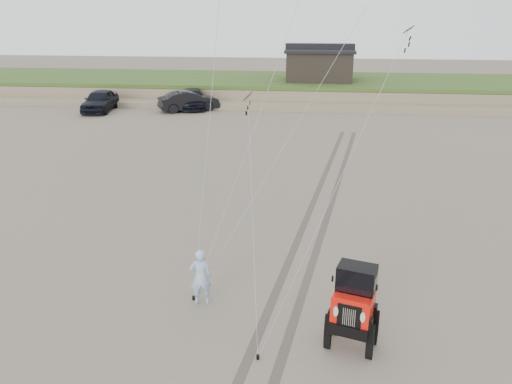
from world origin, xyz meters
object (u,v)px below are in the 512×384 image
at_px(man, 201,277).
at_px(jeep, 353,317).
at_px(truck_b, 189,101).
at_px(truck_c, 193,99).
at_px(cabin, 319,64).
at_px(truck_a, 100,100).

bearing_deg(man, jeep, 147.46).
height_order(jeep, man, jeep).
distance_m(truck_b, man, 29.66).
relative_size(truck_c, jeep, 1.13).
bearing_deg(truck_b, cabin, -83.32).
xyz_separation_m(truck_a, truck_c, (7.35, 2.32, -0.11)).
bearing_deg(truck_b, man, 165.63).
relative_size(jeep, man, 2.79).
bearing_deg(cabin, man, -95.37).
height_order(truck_c, jeep, jeep).
bearing_deg(man, truck_b, -87.72).
xyz_separation_m(truck_c, jeep, (11.55, -31.63, 0.10)).
bearing_deg(truck_c, man, -90.71).
bearing_deg(jeep, truck_b, 127.07).
bearing_deg(truck_a, jeep, -62.72).
height_order(cabin, truck_c, cabin).
relative_size(truck_b, truck_c, 0.94).
xyz_separation_m(truck_b, jeep, (11.54, -30.27, 0.06)).
bearing_deg(truck_b, truck_c, -28.53).
bearing_deg(jeep, cabin, 107.31).
bearing_deg(cabin, truck_b, -144.54).
distance_m(truck_a, man, 31.43).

